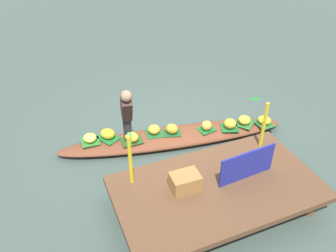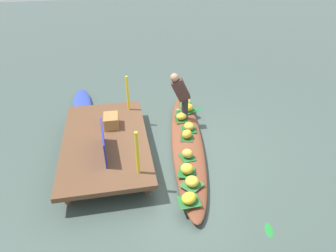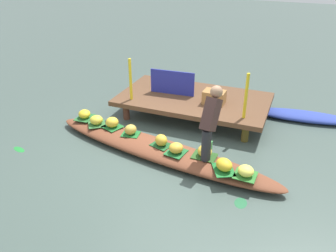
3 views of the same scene
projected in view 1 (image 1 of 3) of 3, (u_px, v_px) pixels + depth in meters
The scene contains 29 objects.
canal_water at pixel (174, 141), 7.05m from camera, with size 40.00×40.00×0.00m, color #41514A.
dock_platform at pixel (217, 189), 5.45m from camera, with size 3.20×1.80×0.43m.
vendor_boat at pixel (174, 137), 6.98m from camera, with size 4.58×0.71×0.22m, color brown.
leaf_mat_0 at pixel (132, 141), 6.69m from camera, with size 0.40×0.30×0.01m, color #264F1D.
banana_bunch_0 at pixel (132, 137), 6.64m from camera, with size 0.29×0.23×0.19m, color gold.
leaf_mat_1 at pixel (154, 133), 6.90m from camera, with size 0.34×0.31×0.01m, color #1C622C.
banana_bunch_1 at pixel (154, 129), 6.85m from camera, with size 0.24×0.24×0.18m, color gold.
leaf_mat_2 at pixel (206, 129), 7.00m from camera, with size 0.32×0.27×0.01m, color #1E682A.
banana_bunch_2 at pixel (207, 126), 6.94m from camera, with size 0.23×0.21×0.19m, color gold.
leaf_mat_3 at pixel (230, 128), 7.05m from camera, with size 0.34×0.32×0.01m, color #1D632A.
banana_bunch_3 at pixel (230, 124), 6.99m from camera, with size 0.24×0.25×0.20m, color yellow.
leaf_mat_4 at pixel (90, 141), 6.68m from camera, with size 0.34×0.33×0.01m, color #2D742B.
banana_bunch_4 at pixel (90, 138), 6.63m from camera, with size 0.24×0.26×0.16m, color #EFE756.
leaf_mat_5 at pixel (244, 123), 7.17m from camera, with size 0.35×0.33×0.01m, color #326933.
banana_bunch_5 at pixel (244, 120), 7.12m from camera, with size 0.25×0.25×0.18m, color gold.
leaf_mat_6 at pixel (172, 133), 6.91m from camera, with size 0.34×0.27×0.01m, color #1C5224.
banana_bunch_6 at pixel (172, 129), 6.85m from camera, with size 0.24×0.21×0.20m, color gold.
leaf_mat_7 at pixel (108, 138), 6.77m from camera, with size 0.41×0.31×0.01m, color #1D6F2C.
banana_bunch_7 at pixel (108, 134), 6.72m from camera, with size 0.29×0.24×0.19m, color gold.
leaf_mat_8 at pixel (264, 123), 7.17m from camera, with size 0.38×0.31×0.01m, color #26642E.
banana_bunch_8 at pixel (264, 120), 7.12m from camera, with size 0.27×0.24×0.17m, color yellow.
vendor_person at pixel (127, 112), 6.27m from camera, with size 0.26×0.50×1.21m.
water_bottle at pixel (130, 139), 6.54m from camera, with size 0.08×0.08×0.26m, color #56BB60.
market_banner at pixel (247, 165), 5.42m from camera, with size 0.99×0.03×0.53m, color navy.
railing_post_west at pixel (264, 125), 5.99m from camera, with size 0.06×0.06×0.89m, color yellow.
railing_post_east at pixel (130, 160), 5.24m from camera, with size 0.06×0.06×0.89m, color yellow.
produce_crate at pixel (185, 182), 5.30m from camera, with size 0.44×0.32×0.27m, color #A16F3B.
drifting_plant_0 at pixel (86, 139), 7.10m from camera, with size 0.25×0.18×0.01m, color #25663C.
drifting_plant_1 at pixel (255, 99), 8.42m from camera, with size 0.29×0.13×0.01m, color #1F8030.
Camera 1 is at (2.24, 5.11, 4.32)m, focal length 37.30 mm.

